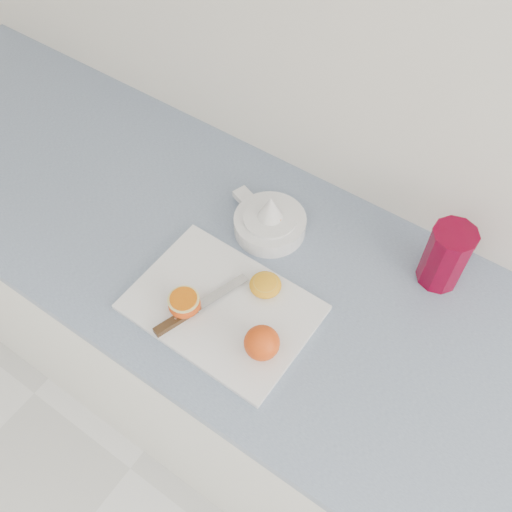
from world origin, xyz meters
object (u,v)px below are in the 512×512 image
(cutting_board, at_px, (222,307))
(red_tumbler, at_px, (445,258))
(counter, at_px, (292,383))
(citrus_juicer, at_px, (269,221))
(half_orange, at_px, (184,304))

(cutting_board, relative_size, red_tumbler, 2.43)
(counter, relative_size, citrus_juicer, 12.68)
(counter, distance_m, cutting_board, 0.48)
(half_orange, bearing_deg, cutting_board, 40.02)
(counter, height_order, cutting_board, cutting_board)
(citrus_juicer, xyz_separation_m, red_tumbler, (0.36, 0.09, 0.04))
(red_tumbler, bearing_deg, citrus_juicer, -165.28)
(cutting_board, distance_m, red_tumbler, 0.46)
(counter, height_order, red_tumbler, red_tumbler)
(half_orange, bearing_deg, red_tumbler, 43.92)
(half_orange, xyz_separation_m, citrus_juicer, (0.02, 0.27, -0.00))
(cutting_board, relative_size, citrus_juicer, 1.80)
(half_orange, distance_m, citrus_juicer, 0.27)
(counter, bearing_deg, red_tumbler, 44.04)
(cutting_board, height_order, red_tumbler, red_tumbler)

